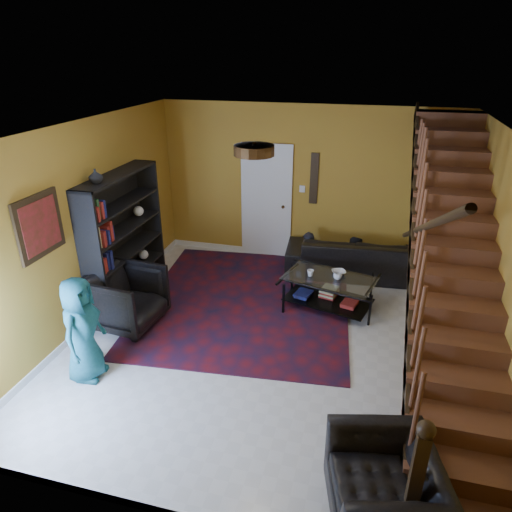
% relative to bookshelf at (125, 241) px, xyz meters
% --- Properties ---
extents(floor, '(5.50, 5.50, 0.00)m').
position_rel_bookshelf_xyz_m(floor, '(2.40, -0.60, -0.96)').
color(floor, beige).
rests_on(floor, ground).
extents(room, '(5.50, 5.50, 5.50)m').
position_rel_bookshelf_xyz_m(room, '(1.07, 0.73, -0.91)').
color(room, '#A87525').
rests_on(room, ground).
extents(staircase, '(0.95, 5.02, 3.18)m').
position_rel_bookshelf_xyz_m(staircase, '(4.53, -0.60, 0.43)').
color(staircase, brown).
rests_on(staircase, floor).
extents(bookshelf, '(0.35, 1.80, 2.00)m').
position_rel_bookshelf_xyz_m(bookshelf, '(0.00, 0.00, 0.00)').
color(bookshelf, black).
rests_on(bookshelf, floor).
extents(door, '(0.82, 0.05, 2.05)m').
position_rel_bookshelf_xyz_m(door, '(1.70, 2.12, 0.06)').
color(door, silver).
rests_on(door, floor).
extents(framed_picture, '(0.04, 0.74, 0.74)m').
position_rel_bookshelf_xyz_m(framed_picture, '(-0.17, -1.50, 0.79)').
color(framed_picture, maroon).
rests_on(framed_picture, room).
extents(wall_hanging, '(0.14, 0.03, 0.90)m').
position_rel_bookshelf_xyz_m(wall_hanging, '(2.55, 2.13, 0.59)').
color(wall_hanging, black).
rests_on(wall_hanging, room).
extents(ceiling_fixture, '(0.40, 0.40, 0.10)m').
position_rel_bookshelf_xyz_m(ceiling_fixture, '(2.40, -1.40, 1.78)').
color(ceiling_fixture, '#3F2814').
rests_on(ceiling_fixture, room).
extents(rug, '(3.44, 3.84, 0.02)m').
position_rel_bookshelf_xyz_m(rug, '(1.83, 0.30, -0.96)').
color(rug, '#4F0E13').
rests_on(rug, floor).
extents(sofa, '(2.39, 1.10, 0.68)m').
position_rel_bookshelf_xyz_m(sofa, '(3.38, 1.70, -0.62)').
color(sofa, black).
rests_on(sofa, floor).
extents(armchair_left, '(1.01, 0.99, 0.85)m').
position_rel_bookshelf_xyz_m(armchair_left, '(0.35, -0.74, -0.54)').
color(armchair_left, black).
rests_on(armchair_left, floor).
extents(armchair_right, '(1.08, 1.17, 0.64)m').
position_rel_bookshelf_xyz_m(armchair_right, '(3.90, -2.85, -0.64)').
color(armchair_right, black).
rests_on(armchair_right, floor).
extents(person_adult_a, '(0.44, 0.32, 1.14)m').
position_rel_bookshelf_xyz_m(person_adult_a, '(2.56, 1.75, -0.84)').
color(person_adult_a, black).
rests_on(person_adult_a, sofa).
extents(person_adult_b, '(0.60, 0.49, 1.13)m').
position_rel_bookshelf_xyz_m(person_adult_b, '(3.35, 1.75, -0.85)').
color(person_adult_b, black).
rests_on(person_adult_b, sofa).
extents(person_child, '(0.45, 0.66, 1.32)m').
position_rel_bookshelf_xyz_m(person_child, '(0.45, -1.88, -0.30)').
color(person_child, '#1B6069').
rests_on(person_child, armchair_left).
extents(coffee_table, '(1.47, 1.08, 0.50)m').
position_rel_bookshelf_xyz_m(coffee_table, '(3.08, 0.46, -0.67)').
color(coffee_table, black).
rests_on(coffee_table, floor).
extents(cup_a, '(0.15, 0.15, 0.10)m').
position_rel_bookshelf_xyz_m(cup_a, '(3.20, 0.45, -0.41)').
color(cup_a, '#999999').
rests_on(cup_a, coffee_table).
extents(cup_b, '(0.13, 0.13, 0.10)m').
position_rel_bookshelf_xyz_m(cup_b, '(2.79, 0.46, -0.42)').
color(cup_b, '#999999').
rests_on(cup_b, coffee_table).
extents(bowl, '(0.28, 0.28, 0.05)m').
position_rel_bookshelf_xyz_m(bowl, '(3.20, 0.63, -0.44)').
color(bowl, '#999999').
rests_on(bowl, coffee_table).
extents(vase, '(0.18, 0.18, 0.19)m').
position_rel_bookshelf_xyz_m(vase, '(-0.00, -0.50, 1.13)').
color(vase, '#999999').
rests_on(vase, bookshelf).
extents(popcorn_bucket, '(0.16, 0.16, 0.15)m').
position_rel_bookshelf_xyz_m(popcorn_bucket, '(0.55, -0.97, -0.87)').
color(popcorn_bucket, red).
rests_on(popcorn_bucket, rug).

